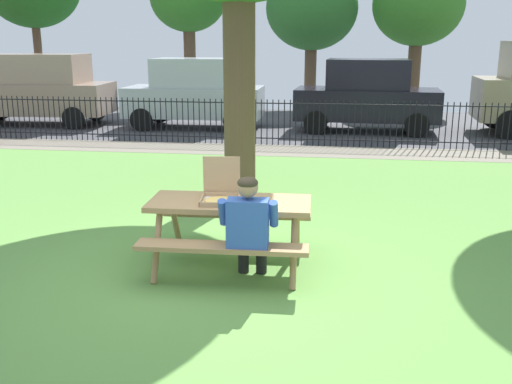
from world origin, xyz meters
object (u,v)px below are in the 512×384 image
object	(u,v)px
pizza_box_open	(221,193)
far_tree_center	(312,9)
adult_at_table	(249,225)
parked_car_right	(367,95)
parked_car_center	(194,93)
picnic_table_foreground	(230,216)
far_tree_midright	(418,5)
parked_car_left	(32,88)
pizza_slice_on_table	(254,203)

from	to	relation	value
pizza_box_open	far_tree_center	size ratio (longest dim) A/B	0.10
adult_at_table	parked_car_right	world-z (taller)	parked_car_right
parked_car_center	parked_car_right	bearing A→B (deg)	-0.00
picnic_table_foreground	far_tree_center	distance (m)	16.10
far_tree_center	far_tree_midright	bearing A→B (deg)	0.00
adult_at_table	parked_car_left	size ratio (longest dim) A/B	0.25
picnic_table_foreground	far_tree_midright	xyz separation A→B (m)	(3.86, 15.82, 3.05)
pizza_box_open	parked_car_center	bearing A→B (deg)	105.42
pizza_box_open	picnic_table_foreground	bearing A→B (deg)	7.56
picnic_table_foreground	pizza_slice_on_table	size ratio (longest dim) A/B	6.57
parked_car_right	far_tree_center	world-z (taller)	far_tree_center
picnic_table_foreground	pizza_slice_on_table	xyz separation A→B (m)	(0.28, -0.09, 0.18)
pizza_box_open	parked_car_left	world-z (taller)	parked_car_left
adult_at_table	parked_car_left	xyz separation A→B (m)	(-8.19, 10.76, 0.44)
far_tree_midright	parked_car_right	bearing A→B (deg)	-108.83
pizza_slice_on_table	far_tree_center	xyz separation A→B (m)	(-0.16, 15.91, 2.78)
pizza_slice_on_table	adult_at_table	xyz separation A→B (m)	(0.01, -0.40, -0.12)
pizza_slice_on_table	parked_car_center	distance (m)	10.85
picnic_table_foreground	parked_car_left	distance (m)	12.96
pizza_slice_on_table	parked_car_center	world-z (taller)	parked_car_center
pizza_box_open	parked_car_left	size ratio (longest dim) A/B	0.10
picnic_table_foreground	adult_at_table	size ratio (longest dim) A/B	1.55
picnic_table_foreground	adult_at_table	world-z (taller)	adult_at_table
parked_car_left	far_tree_midright	distance (m)	13.26
picnic_table_foreground	parked_car_center	size ratio (longest dim) A/B	0.47
parked_car_left	parked_car_right	xyz separation A→B (m)	(9.87, -0.00, -0.09)
adult_at_table	far_tree_center	bearing A→B (deg)	90.59
pizza_box_open	far_tree_midright	size ratio (longest dim) A/B	0.09
pizza_box_open	far_tree_center	distance (m)	16.06
picnic_table_foreground	adult_at_table	distance (m)	0.57
pizza_slice_on_table	parked_car_center	xyz separation A→B (m)	(-3.22, 10.36, 0.23)
parked_car_left	parked_car_center	distance (m)	4.97
picnic_table_foreground	adult_at_table	xyz separation A→B (m)	(0.29, -0.49, 0.06)
far_tree_midright	pizza_slice_on_table	bearing A→B (deg)	-102.67
adult_at_table	parked_car_center	bearing A→B (deg)	106.69
pizza_box_open	adult_at_table	world-z (taller)	pizza_box_open
picnic_table_foreground	far_tree_center	xyz separation A→B (m)	(0.12, 15.82, 2.96)
adult_at_table	parked_car_left	bearing A→B (deg)	127.29
parked_car_right	far_tree_midright	size ratio (longest dim) A/B	0.78
parked_car_left	parked_car_center	xyz separation A→B (m)	(4.97, -0.00, -0.09)
pizza_box_open	parked_car_right	distance (m)	10.48
parked_car_right	picnic_table_foreground	bearing A→B (deg)	-100.85
adult_at_table	parked_car_right	xyz separation A→B (m)	(1.68, 10.76, 0.35)
adult_at_table	far_tree_center	world-z (taller)	far_tree_center
pizza_slice_on_table	picnic_table_foreground	bearing A→B (deg)	161.82
picnic_table_foreground	parked_car_left	bearing A→B (deg)	127.59
pizza_box_open	far_tree_midright	bearing A→B (deg)	75.95
adult_at_table	far_tree_center	size ratio (longest dim) A/B	0.23
far_tree_midright	picnic_table_foreground	bearing A→B (deg)	-103.72
pizza_slice_on_table	far_tree_center	bearing A→B (deg)	90.58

